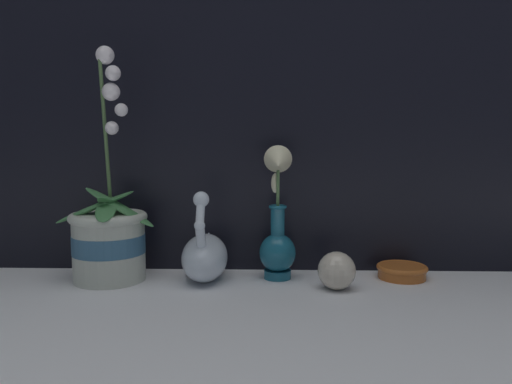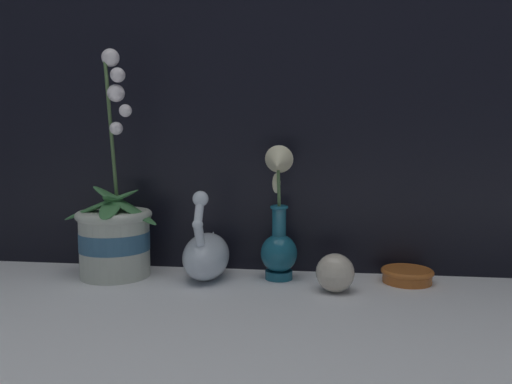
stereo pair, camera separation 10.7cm
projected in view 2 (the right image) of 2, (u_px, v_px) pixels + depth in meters
ground_plane at (249, 297)px, 0.99m from camera, size 2.80×2.80×0.00m
window_backdrop at (263, 14)px, 1.15m from camera, size 2.80×0.03×1.20m
orchid_potted_plant at (115, 233)px, 1.13m from camera, size 0.23×0.20×0.51m
swan_figurine at (206, 253)px, 1.12m from camera, size 0.10×0.19×0.20m
blue_vase at (279, 231)px, 1.10m from camera, size 0.08×0.11×0.30m
glass_sphere at (335, 273)px, 1.02m from camera, size 0.08×0.08×0.08m
amber_dish at (407, 274)px, 1.09m from camera, size 0.11×0.11×0.03m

